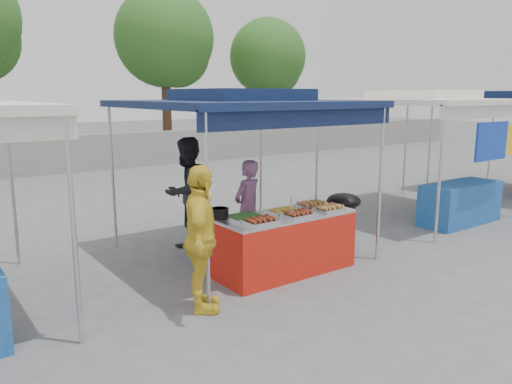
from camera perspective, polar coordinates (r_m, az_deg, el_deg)
ground_plane at (r=7.30m, az=2.81°, el=-8.85°), size 80.00×80.00×0.00m
back_wall at (r=17.00m, az=-21.18°, el=3.99°), size 40.00×0.25×1.20m
main_canopy at (r=7.64m, az=-1.66°, el=10.19°), size 3.20×3.20×2.57m
neighbor_stall_right at (r=10.66m, az=20.14°, el=5.64°), size 3.20×3.20×2.57m
tree_2 at (r=20.43m, az=-10.10°, el=16.51°), size 3.81×3.80×6.53m
tree_3 at (r=23.12m, az=1.56°, el=14.80°), size 3.45×3.38×5.81m
vendor_table at (r=7.10m, az=3.35°, el=-5.84°), size 2.00×0.80×0.85m
food_tray_fl at (r=6.43m, az=0.56°, el=-3.37°), size 0.42×0.30×0.07m
food_tray_fm at (r=6.82m, az=4.87°, el=-2.57°), size 0.42×0.30×0.07m
food_tray_fr at (r=7.20m, az=8.39°, el=-1.90°), size 0.42×0.30×0.07m
food_tray_bl at (r=6.64m, az=-1.33°, el=-2.91°), size 0.42×0.30×0.07m
food_tray_bm at (r=7.03m, az=3.05°, el=-2.13°), size 0.42×0.30×0.07m
food_tray_br at (r=7.41m, az=6.33°, el=-1.48°), size 0.42×0.30×0.07m
cooking_pot at (r=6.73m, az=-4.15°, el=-2.42°), size 0.24×0.24×0.14m
skewer_cup at (r=6.80m, az=4.07°, el=-2.50°), size 0.07×0.07×0.09m
wok_burner at (r=8.23m, az=9.94°, el=-2.71°), size 0.55×0.55×0.93m
crate_left at (r=7.39m, az=-2.39°, el=-7.36°), size 0.51×0.36×0.31m
crate_right at (r=7.77m, az=1.69°, el=-6.54°), size 0.45×0.32×0.27m
crate_stacked at (r=7.70m, az=1.71°, el=-4.65°), size 0.44×0.30×0.26m
vendor_woman at (r=7.73m, az=-0.97°, el=-1.86°), size 0.63×0.51×1.51m
helper_man at (r=8.30m, az=-7.88°, el=-0.00°), size 1.05×0.92×1.81m
customer_person at (r=5.76m, az=-6.32°, el=-5.43°), size 0.88×1.08×1.72m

